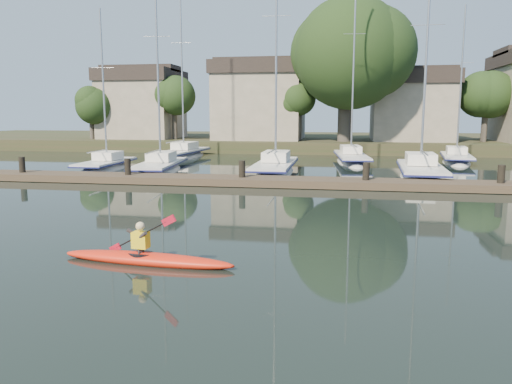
% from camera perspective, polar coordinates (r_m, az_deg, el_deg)
% --- Properties ---
extents(ground, '(160.00, 160.00, 0.00)m').
position_cam_1_polar(ground, '(10.78, -0.65, -10.13)').
color(ground, black).
rests_on(ground, ground).
extents(kayak, '(4.41, 1.10, 1.40)m').
position_cam_1_polar(kayak, '(12.21, -12.47, -7.19)').
color(kayak, red).
rests_on(kayak, ground).
extents(dock, '(34.00, 2.00, 1.80)m').
position_cam_1_polar(dock, '(24.31, 5.34, 1.14)').
color(dock, '#493C2A').
rests_on(dock, ground).
extents(sailboat_0, '(2.12, 6.94, 10.93)m').
position_cam_1_polar(sailboat_0, '(32.70, -16.75, 2.16)').
color(sailboat_0, silver).
rests_on(sailboat_0, ground).
extents(sailboat_1, '(2.99, 8.55, 13.68)m').
position_cam_1_polar(sailboat_1, '(30.60, -10.91, 1.91)').
color(sailboat_1, silver).
rests_on(sailboat_1, ground).
extents(sailboat_2, '(2.25, 9.36, 15.46)m').
position_cam_1_polar(sailboat_2, '(29.65, 2.18, 1.83)').
color(sailboat_2, silver).
rests_on(sailboat_2, ground).
extents(sailboat_3, '(2.79, 8.88, 14.13)m').
position_cam_1_polar(sailboat_3, '(28.94, 18.26, 1.17)').
color(sailboat_3, silver).
rests_on(sailboat_3, ground).
extents(sailboat_5, '(2.66, 9.27, 15.17)m').
position_cam_1_polar(sailboat_5, '(39.86, -8.36, 3.61)').
color(sailboat_5, silver).
rests_on(sailboat_5, ground).
extents(sailboat_6, '(2.86, 9.81, 15.37)m').
position_cam_1_polar(sailboat_6, '(36.67, 10.80, 3.09)').
color(sailboat_6, silver).
rests_on(sailboat_6, ground).
extents(sailboat_7, '(2.90, 7.69, 12.09)m').
position_cam_1_polar(sailboat_7, '(38.50, 21.88, 2.88)').
color(sailboat_7, silver).
rests_on(sailboat_7, ground).
extents(shore, '(90.00, 25.25, 12.75)m').
position_cam_1_polar(shore, '(50.30, 9.64, 8.60)').
color(shore, '#263319').
rests_on(shore, ground).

